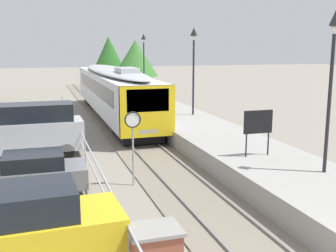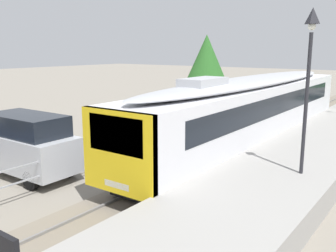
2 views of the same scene
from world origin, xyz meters
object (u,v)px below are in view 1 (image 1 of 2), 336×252
platform_lamp_mid_platform (194,55)px  parked_suv_yellow (17,231)px  commuter_train (113,89)px  platform_lamp_far_end (144,52)px  platform_notice_board (258,123)px  parked_van_silver (31,130)px  platform_lamp_near_end (332,62)px  parked_hatchback_grey (28,174)px  brick_utility_cabinet (154,251)px  speed_limit_sign (133,130)px

platform_lamp_mid_platform → parked_suv_yellow: size_ratio=1.14×
commuter_train → platform_lamp_mid_platform: (4.10, -5.25, 2.48)m
platform_lamp_far_end → platform_notice_board: platform_lamp_far_end is taller
parked_van_silver → platform_lamp_near_end: bearing=-41.7°
platform_lamp_mid_platform → commuter_train: bearing=127.9°
platform_lamp_far_end → parked_hatchback_grey: (-9.64, -22.18, -3.83)m
platform_notice_board → parked_hatchback_grey: bearing=176.7°
parked_suv_yellow → parked_hatchback_grey: parked_suv_yellow is taller
parked_van_silver → platform_lamp_mid_platform: bearing=22.8°
platform_lamp_far_end → parked_suv_yellow: size_ratio=1.14×
parked_suv_yellow → parked_van_silver: bearing=89.3°
brick_utility_cabinet → parked_hatchback_grey: 6.70m
platform_lamp_mid_platform → platform_lamp_far_end: bearing=90.0°
platform_notice_board → platform_lamp_far_end: bearing=87.2°
parked_hatchback_grey → platform_lamp_mid_platform: bearing=44.7°
commuter_train → brick_utility_cabinet: bearing=-97.5°
speed_limit_sign → parked_van_silver: size_ratio=0.57×
brick_utility_cabinet → parked_suv_yellow: (-2.91, 0.92, 0.49)m
platform_notice_board → parked_van_silver: (-8.49, 6.00, -0.89)m
parked_van_silver → parked_hatchback_grey: bearing=-90.2°
platform_notice_board → speed_limit_sign: speed_limit_sign is taller
platform_lamp_mid_platform → parked_suv_yellow: 18.00m
commuter_train → parked_hatchback_grey: (-5.54, -14.81, -1.36)m
brick_utility_cabinet → parked_suv_yellow: bearing=162.5°
platform_lamp_near_end → parked_van_silver: size_ratio=1.09×
commuter_train → platform_notice_board: (2.97, -15.30, 0.04)m
platform_lamp_near_end → speed_limit_sign: size_ratio=1.91×
platform_lamp_mid_platform → parked_van_silver: 10.95m
platform_lamp_far_end → brick_utility_cabinet: 29.35m
brick_utility_cabinet → parked_hatchback_grey: parked_hatchback_grey is taller
platform_lamp_far_end → parked_hatchback_grey: platform_lamp_far_end is taller
platform_lamp_far_end → parked_suv_yellow: bearing=-109.6°
parked_hatchback_grey → parked_van_silver: 5.53m
brick_utility_cabinet → commuter_train: bearing=82.5°
commuter_train → speed_limit_sign: 14.88m
platform_notice_board → platform_lamp_near_end: bearing=-66.5°
platform_notice_board → parked_suv_yellow: platform_notice_board is taller
platform_lamp_near_end → brick_utility_cabinet: (-6.84, -3.00, -4.05)m
commuter_train → platform_lamp_near_end: bearing=-77.1°
parked_suv_yellow → platform_lamp_mid_platform: bearing=56.5°
parked_van_silver → brick_utility_cabinet: bearing=-76.5°
platform_lamp_mid_platform → brick_utility_cabinet: bearing=-113.6°
parked_suv_yellow → platform_lamp_near_end: bearing=12.1°
platform_notice_board → speed_limit_sign: 4.85m
platform_notice_board → speed_limit_sign: bearing=173.7°
platform_lamp_mid_platform → speed_limit_sign: size_ratio=1.91×
platform_lamp_near_end → platform_lamp_far_end: 25.25m
commuter_train → platform_lamp_far_end: bearing=60.9°
platform_lamp_near_end → platform_lamp_far_end: (0.00, 25.25, 0.00)m
commuter_train → parked_van_silver: commuter_train is taller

